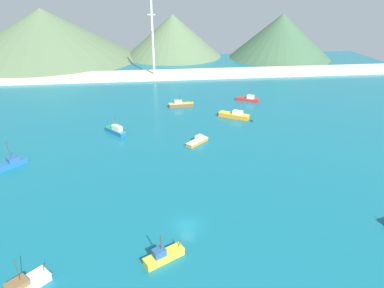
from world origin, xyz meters
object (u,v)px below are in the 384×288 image
at_px(fishing_boat_6, 181,104).
at_px(fishing_boat_0, 23,286).
at_px(fishing_boat_5, 10,163).
at_px(fishing_boat_7, 163,256).
at_px(fishing_boat_2, 235,115).
at_px(fishing_boat_4, 116,130).
at_px(radio_tower, 153,39).
at_px(fishing_boat_3, 248,99).
at_px(fishing_boat_8, 198,141).
at_px(buoy_1, 252,121).

bearing_deg(fishing_boat_6, fishing_boat_0, -110.68).
relative_size(fishing_boat_5, fishing_boat_6, 0.85).
xyz_separation_m(fishing_boat_0, fishing_boat_7, (20.15, 3.47, 0.08)).
height_order(fishing_boat_2, fishing_boat_4, fishing_boat_4).
bearing_deg(fishing_boat_5, fishing_boat_0, -68.51).
distance_m(fishing_boat_5, radio_tower, 94.94).
xyz_separation_m(fishing_boat_3, fishing_boat_5, (-71.24, -43.31, -0.02)).
xyz_separation_m(fishing_boat_3, fishing_boat_8, (-24.37, -35.63, -0.09)).
height_order(fishing_boat_2, fishing_boat_7, fishing_boat_7).
distance_m(fishing_boat_4, fishing_boat_5, 29.30).
distance_m(fishing_boat_2, fishing_boat_5, 67.09).
distance_m(fishing_boat_5, fishing_boat_7, 50.26).
bearing_deg(fishing_boat_5, fishing_boat_6, 41.20).
height_order(fishing_boat_4, fishing_boat_8, fishing_boat_4).
xyz_separation_m(fishing_boat_0, fishing_boat_2, (46.41, 65.20, 0.12)).
relative_size(fishing_boat_4, fishing_boat_7, 1.07).
bearing_deg(fishing_boat_5, fishing_boat_7, -45.04).
bearing_deg(fishing_boat_6, buoy_1, -38.43).
bearing_deg(fishing_boat_4, buoy_1, 6.61).
xyz_separation_m(fishing_boat_4, fishing_boat_7, (11.79, -52.75, -0.15)).
bearing_deg(fishing_boat_5, fishing_boat_4, 35.92).
relative_size(fishing_boat_8, radio_tower, 0.20).
relative_size(fishing_boat_6, fishing_boat_8, 1.31).
relative_size(fishing_boat_3, fishing_boat_4, 1.18).
bearing_deg(buoy_1, fishing_boat_5, -161.60).
bearing_deg(fishing_boat_5, fishing_boat_3, 31.30).
height_order(fishing_boat_5, fishing_boat_8, fishing_boat_5).
xyz_separation_m(fishing_boat_8, radio_tower, (-10.49, 78.40, 16.79)).
distance_m(fishing_boat_5, fishing_boat_6, 59.74).
xyz_separation_m(fishing_boat_3, fishing_boat_4, (-47.51, -26.12, 0.25)).
distance_m(fishing_boat_2, buoy_1, 6.33).
xyz_separation_m(fishing_boat_5, fishing_boat_6, (44.95, 39.35, 0.19)).
bearing_deg(fishing_boat_8, fishing_boat_5, -170.69).
height_order(fishing_boat_6, fishing_boat_8, fishing_boat_6).
relative_size(buoy_1, radio_tower, 0.03).
height_order(fishing_boat_4, fishing_boat_7, fishing_boat_4).
height_order(fishing_boat_0, buoy_1, fishing_boat_0).
height_order(fishing_boat_0, fishing_boat_5, fishing_boat_5).
bearing_deg(fishing_boat_7, fishing_boat_0, -170.23).
xyz_separation_m(fishing_boat_0, fishing_boat_4, (8.36, 56.22, 0.23)).
height_order(fishing_boat_7, fishing_boat_8, fishing_boat_7).
xyz_separation_m(fishing_boat_0, fishing_boat_5, (-15.37, 39.03, -0.04)).
bearing_deg(fishing_boat_4, fishing_boat_6, 46.24).
distance_m(fishing_boat_2, fishing_boat_6, 21.38).
xyz_separation_m(fishing_boat_2, fishing_boat_7, (-26.26, -61.73, -0.04)).
relative_size(fishing_boat_0, fishing_boat_8, 1.02).
bearing_deg(fishing_boat_0, fishing_boat_2, 54.56).
height_order(fishing_boat_3, fishing_boat_5, fishing_boat_5).
distance_m(fishing_boat_3, fishing_boat_7, 86.58).
bearing_deg(fishing_boat_4, fishing_boat_3, 28.80).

